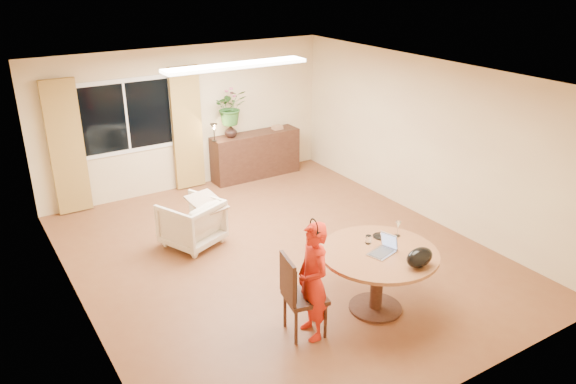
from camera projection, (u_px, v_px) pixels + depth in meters
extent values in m
plane|color=brown|center=(280.00, 255.00, 8.16)|extent=(6.50, 6.50, 0.00)
plane|color=white|center=(279.00, 77.00, 7.16)|extent=(6.50, 6.50, 0.00)
plane|color=tan|center=(187.00, 119.00, 10.20)|extent=(5.50, 0.00, 5.50)
plane|color=tan|center=(72.00, 218.00, 6.31)|extent=(0.00, 6.50, 6.50)
plane|color=tan|center=(426.00, 140.00, 9.01)|extent=(0.00, 6.50, 6.50)
cube|color=white|center=(126.00, 117.00, 9.57)|extent=(1.70, 0.02, 1.30)
cube|color=black|center=(127.00, 117.00, 9.56)|extent=(1.55, 0.01, 1.15)
cube|color=white|center=(127.00, 117.00, 9.56)|extent=(0.04, 0.01, 1.15)
cube|color=olive|center=(67.00, 148.00, 9.13)|extent=(0.55, 0.08, 2.25)
cube|color=olive|center=(187.00, 129.00, 10.16)|extent=(0.55, 0.08, 2.25)
cube|color=white|center=(236.00, 65.00, 8.11)|extent=(2.20, 0.35, 0.05)
cylinder|color=brown|center=(379.00, 253.00, 6.63)|extent=(1.41, 1.41, 0.04)
cylinder|color=black|center=(377.00, 282.00, 6.78)|extent=(0.15, 0.15, 0.76)
cylinder|color=black|center=(375.00, 307.00, 6.92)|extent=(0.65, 0.65, 0.03)
imported|color=red|center=(313.00, 281.00, 6.19)|extent=(0.55, 0.40, 1.40)
imported|color=beige|center=(192.00, 223.00, 8.35)|extent=(1.01, 1.02, 0.71)
cube|color=black|center=(256.00, 155.00, 10.97)|extent=(1.77, 0.43, 0.89)
imported|color=black|center=(231.00, 131.00, 10.49)|extent=(0.30, 0.30, 0.25)
imported|color=#356224|center=(231.00, 107.00, 10.33)|extent=(0.70, 0.64, 0.66)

